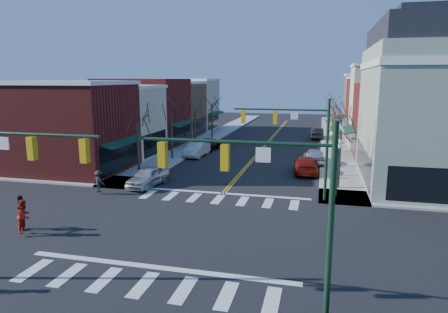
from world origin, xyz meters
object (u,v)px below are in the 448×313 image
Objects in this scene: victorian_corner at (447,103)px; pedestrian_dark_b at (99,181)px; car_right_far at (317,133)px; car_left_mid at (197,149)px; pedestrian_red_b at (24,216)px; pedestrian_dark_a at (21,211)px; car_left_far at (207,144)px; car_left_near at (148,177)px; lamppost_midblock at (335,144)px; car_right_mid at (314,156)px; lamppost_corner at (338,158)px; car_right_near at (306,165)px.

pedestrian_dark_b is (-25.48, -9.05, -5.68)m from victorian_corner.
car_left_mid is at bearing 49.66° from car_right_far.
pedestrian_dark_a is at bearing 37.89° from pedestrian_red_b.
car_left_far is 2.91× the size of pedestrian_dark_b.
car_left_near is 2.41× the size of pedestrian_dark_a.
pedestrian_dark_b is (-0.28, 8.10, -0.10)m from pedestrian_red_b.
pedestrian_dark_a reaches higher than car_right_far.
pedestrian_dark_a reaches higher than car_left_near.
car_left_near is at bearing -155.90° from lamppost_midblock.
pedestrian_red_b reaches higher than car_left_mid.
lamppost_midblock is at bearing -28.09° from car_left_far.
car_left_far is 2.55× the size of pedestrian_dark_a.
car_right_mid is 2.55× the size of pedestrian_red_b.
lamppost_corner is 22.55m from car_left_far.
car_right_mid is (-10.10, 5.87, -5.85)m from victorian_corner.
car_left_mid reaches higher than car_right_near.
car_right_near is at bearing 156.77° from lamppost_midblock.
victorian_corner is 7.72× the size of pedestrian_red_b.
lamppost_corner and lamppost_midblock have the same top height.
pedestrian_red_b is (-25.20, -17.16, -5.58)m from victorian_corner.
car_right_near is at bearing 85.36° from car_right_far.
car_left_near is at bearing -88.24° from car_left_mid.
lamppost_midblock reaches higher than car_left_mid.
car_right_mid is 0.99× the size of car_right_far.
pedestrian_dark_b reaches higher than car_right_mid.
car_left_mid is 0.93× the size of car_right_near.
pedestrian_red_b is at bearing 48.50° from car_right_near.
car_left_mid is at bearing -11.65° from car_right_mid.
pedestrian_dark_b reaches higher than car_left_near.
victorian_corner is 3.02× the size of car_right_mid.
pedestrian_dark_b is (0.45, 7.47, -0.12)m from pedestrian_dark_a.
car_left_near is 10.93m from pedestrian_dark_a.
car_right_mid is at bearing 97.49° from pedestrian_dark_a.
victorian_corner is 26.12m from car_left_far.
lamppost_corner reaches higher than car_left_near.
pedestrian_red_b is (-16.90, -11.16, -1.89)m from lamppost_corner.
pedestrian_dark_a is (-17.63, -10.52, -1.87)m from lamppost_corner.
victorian_corner is at bearing 35.86° from lamppost_corner.
car_left_far is at bearing -82.85° from pedestrian_dark_b.
car_right_mid is at bearing -2.69° from car_left_mid.
car_right_far is at bearing 93.48° from lamppost_corner.
lamppost_midblock is at bearing 101.32° from car_right_mid.
pedestrian_dark_a is (-15.83, -40.13, 0.31)m from car_right_far.
car_left_mid is 4.17m from car_left_far.
victorian_corner is 26.34m from car_right_far.
victorian_corner reaches higher than car_left_near.
lamppost_corner is 17.57m from pedestrian_dark_b.
car_right_mid is at bearing 98.62° from lamppost_corner.
pedestrian_red_b is 0.98× the size of pedestrian_dark_a.
car_left_mid is (-14.60, 6.37, -2.15)m from lamppost_midblock.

